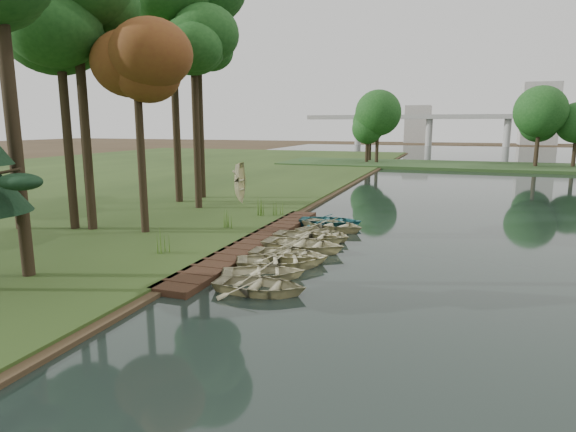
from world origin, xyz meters
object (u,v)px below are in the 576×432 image
(rowboat_1, at_px, (264,270))
(stored_rowboat, at_px, (241,199))
(rowboat_2, at_px, (281,259))
(boardwalk, at_px, (257,242))
(rowboat_0, at_px, (260,283))

(rowboat_1, height_order, stored_rowboat, stored_rowboat)
(rowboat_2, bearing_deg, rowboat_1, 152.06)
(boardwalk, xyz_separation_m, stored_rowboat, (-5.28, 9.69, 0.46))
(rowboat_1, bearing_deg, rowboat_2, -25.84)
(stored_rowboat, bearing_deg, rowboat_0, -156.65)
(rowboat_0, height_order, stored_rowboat, stored_rowboat)
(rowboat_1, distance_m, stored_rowboat, 16.60)
(boardwalk, relative_size, rowboat_2, 4.33)
(stored_rowboat, bearing_deg, rowboat_1, -155.73)
(rowboat_0, relative_size, rowboat_2, 0.91)
(boardwalk, distance_m, rowboat_1, 5.58)
(rowboat_0, relative_size, stored_rowboat, 1.14)
(rowboat_2, height_order, stored_rowboat, stored_rowboat)
(boardwalk, bearing_deg, rowboat_0, -66.21)
(rowboat_1, distance_m, rowboat_2, 1.62)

